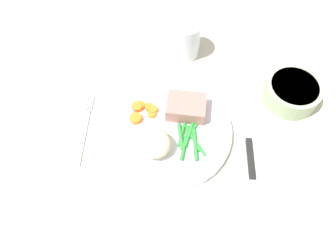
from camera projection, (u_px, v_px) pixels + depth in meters
dining_table at (165, 138)px, 65.56cm from camera, size 120.00×90.00×2.00cm
dinner_plate at (168, 130)px, 64.50cm from camera, size 26.81×26.81×1.60cm
meat_portion at (186, 107)px, 64.25cm from camera, size 8.62×6.73×3.58cm
mashed_potatoes at (155, 144)px, 59.38cm from camera, size 6.52×6.27×4.83cm
carrot_slices at (142, 111)px, 65.28cm from camera, size 5.69×5.70×1.24cm
green_beans at (189, 138)px, 62.23cm from camera, size 6.06×9.80×0.87cm
fork at (85, 130)px, 65.24cm from camera, size 1.44×16.60×0.40cm
knife at (248, 135)px, 64.56cm from camera, size 1.70×20.50×0.64cm
water_glass at (185, 41)px, 72.87cm from camera, size 7.13×7.13×9.21cm
salad_bowl at (292, 91)px, 67.07cm from camera, size 12.03×12.03×4.85cm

